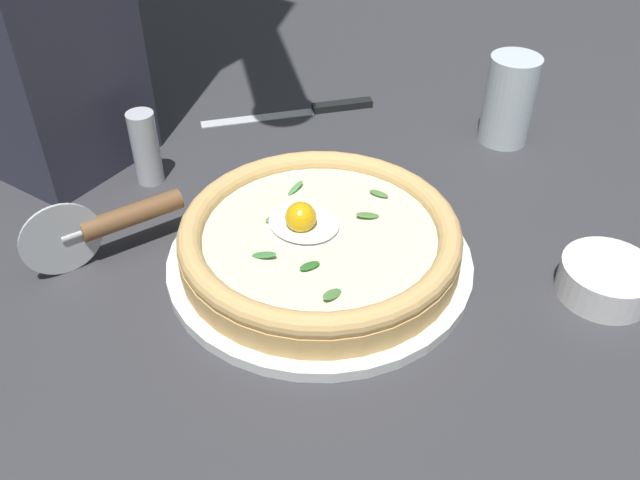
% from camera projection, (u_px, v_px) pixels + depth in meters
% --- Properties ---
extents(ground_plane, '(2.40, 2.40, 0.03)m').
position_uv_depth(ground_plane, '(351.00, 293.00, 0.69)').
color(ground_plane, '#39383C').
rests_on(ground_plane, ground).
extents(pizza_plate, '(0.31, 0.31, 0.01)m').
position_uv_depth(pizza_plate, '(320.00, 260.00, 0.70)').
color(pizza_plate, white).
rests_on(pizza_plate, ground).
extents(pizza, '(0.28, 0.28, 0.06)m').
position_uv_depth(pizza, '(320.00, 238.00, 0.68)').
color(pizza, '#E3B066').
rests_on(pizza, pizza_plate).
extents(side_bowl, '(0.09, 0.09, 0.03)m').
position_uv_depth(side_bowl, '(606.00, 280.00, 0.66)').
color(side_bowl, white).
rests_on(side_bowl, ground).
extents(pizza_cutter, '(0.06, 0.16, 0.08)m').
position_uv_depth(pizza_cutter, '(112.00, 222.00, 0.69)').
color(pizza_cutter, silver).
rests_on(pizza_cutter, ground).
extents(table_knife, '(0.15, 0.21, 0.01)m').
position_uv_depth(table_knife, '(314.00, 110.00, 0.95)').
color(table_knife, silver).
rests_on(table_knife, ground).
extents(drinking_glass, '(0.06, 0.06, 0.11)m').
position_uv_depth(drinking_glass, '(508.00, 106.00, 0.87)').
color(drinking_glass, silver).
rests_on(drinking_glass, ground).
extents(pepper_shaker, '(0.03, 0.03, 0.09)m').
position_uv_depth(pepper_shaker, '(146.00, 148.00, 0.79)').
color(pepper_shaker, silver).
rests_on(pepper_shaker, ground).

